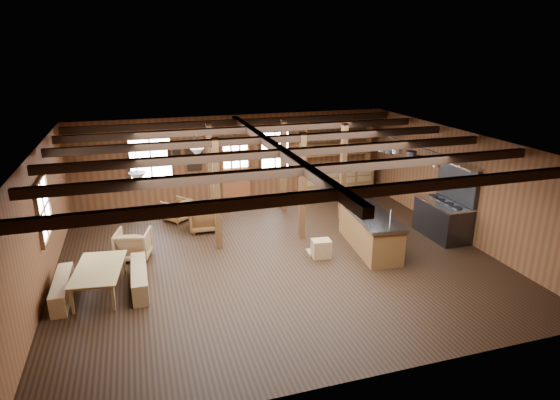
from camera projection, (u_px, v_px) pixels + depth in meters
name	position (u px, v px, depth m)	size (l,w,h in m)	color
room	(276.00, 203.00, 10.80)	(10.04, 9.04, 2.84)	black
ceiling_joists	(274.00, 147.00, 10.55)	(9.80, 8.82, 0.18)	black
timber_posts	(272.00, 177.00, 12.83)	(3.95, 2.35, 2.80)	#432C13
back_door	(236.00, 175.00, 15.00)	(1.02, 0.08, 2.15)	brown
window_back_left	(151.00, 159.00, 14.05)	(1.32, 0.06, 1.32)	white
window_back_right	(275.00, 151.00, 15.14)	(1.02, 0.06, 1.32)	white
window_left	(43.00, 209.00, 9.80)	(0.14, 1.24, 1.32)	white
notice_boards	(188.00, 155.00, 14.34)	(1.08, 0.03, 0.90)	beige
back_counter	(336.00, 177.00, 15.82)	(2.55, 0.60, 2.45)	brown
pendant_lamps	(170.00, 164.00, 10.80)	(1.86, 2.36, 0.66)	#2F2F31
pot_rack	(403.00, 153.00, 11.80)	(0.43, 3.00, 0.46)	#2F2F31
kitchen_island	(370.00, 230.00, 11.66)	(1.15, 2.58, 1.20)	brown
step_stool	(321.00, 249.00, 11.21)	(0.50, 0.35, 0.44)	olive
commercial_range	(445.00, 213.00, 12.32)	(0.84, 1.64, 2.02)	#2F2F31
dining_table	(102.00, 280.00, 9.56)	(1.64, 0.91, 0.58)	olive
bench_wall	(62.00, 289.00, 9.37)	(0.29, 1.57, 0.43)	olive
bench_aisle	(140.00, 278.00, 9.79)	(0.31, 1.65, 0.45)	olive
armchair_a	(177.00, 210.00, 13.55)	(0.67, 0.69, 0.63)	brown
armchair_b	(203.00, 217.00, 12.82)	(0.77, 0.79, 0.72)	brown
armchair_c	(133.00, 244.00, 11.12)	(0.76, 0.78, 0.71)	#976E44
counter_pot	(357.00, 197.00, 12.38)	(0.33, 0.33, 0.20)	#B4B7BB
bowl	(366.00, 209.00, 11.63)	(0.27, 0.27, 0.07)	silver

